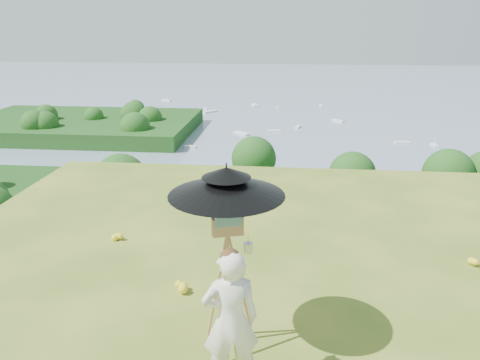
# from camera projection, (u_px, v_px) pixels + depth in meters

# --- Properties ---
(ground) EXTENTS (14.00, 14.00, 0.00)m
(ground) POSITION_uv_depth(u_px,v_px,m) (387.00, 349.00, 5.32)
(ground) COLOR #40671D
(ground) RESTS_ON ground
(forest_slope) EXTENTS (140.00, 56.00, 22.00)m
(forest_slope) POSITION_uv_depth(u_px,v_px,m) (291.00, 360.00, 47.57)
(forest_slope) COLOR #11350E
(forest_slope) RESTS_ON bay_water
(shoreline_tier) EXTENTS (170.00, 28.00, 8.00)m
(shoreline_tier) POSITION_uv_depth(u_px,v_px,m) (289.00, 245.00, 87.52)
(shoreline_tier) COLOR gray
(shoreline_tier) RESTS_ON bay_water
(bay_water) EXTENTS (700.00, 700.00, 0.00)m
(bay_water) POSITION_uv_depth(u_px,v_px,m) (290.00, 99.00, 242.49)
(bay_water) COLOR slate
(bay_water) RESTS_ON ground
(peninsula) EXTENTS (90.00, 60.00, 12.00)m
(peninsula) POSITION_uv_depth(u_px,v_px,m) (81.00, 119.00, 167.90)
(peninsula) COLOR #11350E
(peninsula) RESTS_ON bay_water
(slope_trees) EXTENTS (110.00, 50.00, 6.00)m
(slope_trees) POSITION_uv_depth(u_px,v_px,m) (296.00, 235.00, 43.11)
(slope_trees) COLOR #1F5218
(slope_trees) RESTS_ON forest_slope
(harbor_town) EXTENTS (110.00, 22.00, 5.00)m
(harbor_town) POSITION_uv_depth(u_px,v_px,m) (290.00, 213.00, 85.45)
(harbor_town) COLOR silver
(harbor_town) RESTS_ON shoreline_tier
(moored_boats) EXTENTS (140.00, 140.00, 0.70)m
(moored_boats) POSITION_uv_depth(u_px,v_px,m) (255.00, 131.00, 169.07)
(moored_boats) COLOR white
(moored_boats) RESTS_ON bay_water
(wildflowers) EXTENTS (10.00, 10.50, 0.12)m
(wildflowers) POSITION_uv_depth(u_px,v_px,m) (384.00, 331.00, 5.54)
(wildflowers) COLOR yellow
(wildflowers) RESTS_ON ground
(painter) EXTENTS (0.63, 0.49, 1.53)m
(painter) POSITION_uv_depth(u_px,v_px,m) (231.00, 321.00, 4.57)
(painter) COLOR white
(painter) RESTS_ON ground
(field_easel) EXTENTS (0.83, 0.83, 1.74)m
(field_easel) POSITION_uv_depth(u_px,v_px,m) (228.00, 279.00, 5.11)
(field_easel) COLOR #A57A45
(field_easel) RESTS_ON ground
(sun_umbrella) EXTENTS (1.63, 1.63, 0.75)m
(sun_umbrella) POSITION_uv_depth(u_px,v_px,m) (227.00, 198.00, 4.84)
(sun_umbrella) COLOR black
(sun_umbrella) RESTS_ON field_easel
(painter_cap) EXTENTS (0.27, 0.29, 0.10)m
(painter_cap) POSITION_uv_depth(u_px,v_px,m) (230.00, 254.00, 4.34)
(painter_cap) COLOR #D07280
(painter_cap) RESTS_ON painter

